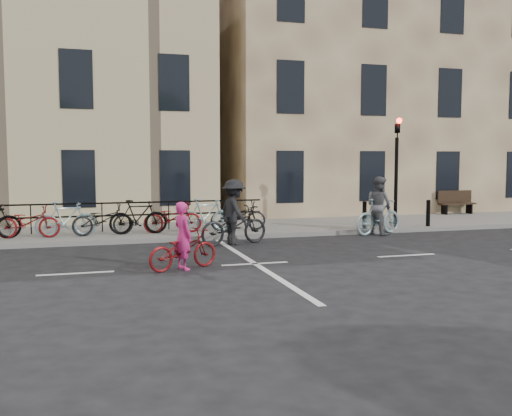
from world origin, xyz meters
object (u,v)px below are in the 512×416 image
object	(u,v)px
cyclist_dark	(234,219)
traffic_light	(397,159)
cyclist_pink	(183,246)
cyclist_grey	(379,211)
bench	(456,201)

from	to	relation	value
cyclist_dark	traffic_light	bearing A→B (deg)	-93.52
cyclist_pink	cyclist_grey	xyz separation A→B (m)	(6.99, 3.98, 0.24)
traffic_light	bench	distance (m)	6.14
traffic_light	cyclist_dark	xyz separation A→B (m)	(-5.93, -1.29, -1.72)
bench	cyclist_pink	size ratio (longest dim) A/B	0.89
bench	cyclist_dark	world-z (taller)	cyclist_dark
bench	cyclist_dark	xyz separation A→B (m)	(-10.73, -4.68, 0.06)
bench	cyclist_pink	bearing A→B (deg)	-148.09
bench	cyclist_pink	xyz separation A→B (m)	(-12.71, -7.92, -0.15)
cyclist_dark	bench	bearing A→B (deg)	-82.22
cyclist_grey	cyclist_pink	bearing A→B (deg)	101.64
traffic_light	cyclist_grey	size ratio (longest dim) A/B	1.93
cyclist_grey	cyclist_dark	size ratio (longest dim) A/B	0.91
cyclist_grey	traffic_light	bearing A→B (deg)	-77.71
cyclist_grey	cyclist_dark	distance (m)	5.06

